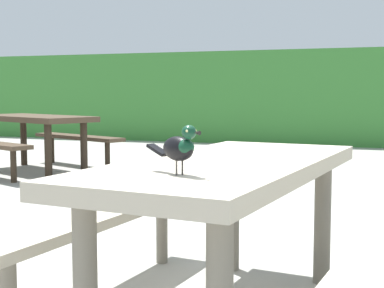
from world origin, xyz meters
name	(u,v)px	position (x,y,z in m)	size (l,w,h in m)	color
hedge_wall	(349,97)	(0.00, 9.51, 0.95)	(28.00, 1.40, 1.89)	#387A33
picnic_table_foreground	(228,200)	(0.18, 0.01, 0.56)	(1.87, 1.89, 0.74)	#B2A893
bird_grackle	(180,147)	(0.15, -0.51, 0.84)	(0.26, 0.17, 0.18)	black
picnic_table_mid_left	(34,130)	(-3.60, 3.93, 0.56)	(2.22, 2.20, 0.74)	#473828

